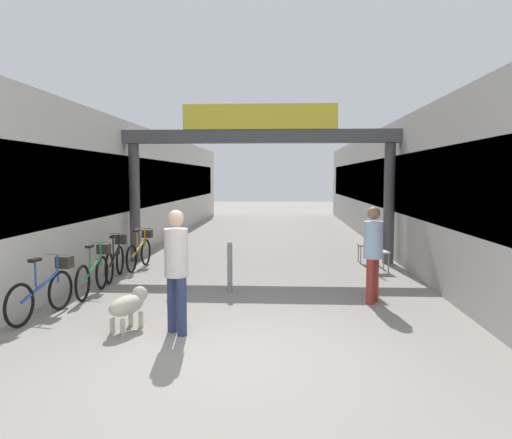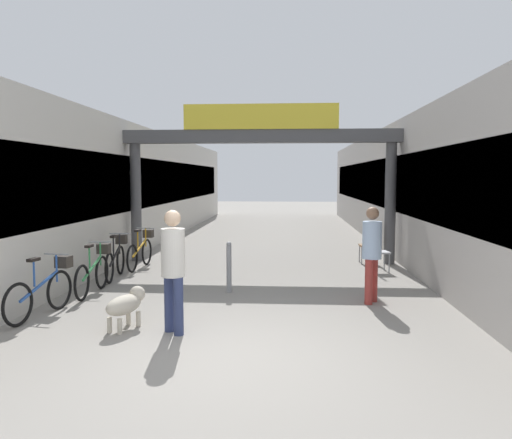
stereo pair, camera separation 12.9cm
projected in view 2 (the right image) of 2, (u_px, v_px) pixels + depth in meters
The scene contains 14 objects.
ground_plane at pixel (229, 357), 6.25m from camera, with size 80.00×80.00×0.00m, color gray.
storefront_left at pixel (122, 188), 17.37m from camera, with size 3.00×26.00×3.76m.
storefront_right at pixel (419, 188), 16.69m from camera, with size 3.00×26.00×3.76m.
arcade_sign_gateway at pixel (261, 152), 12.95m from camera, with size 7.40×0.47×4.11m.
pedestrian_with_dog at pixel (173, 263), 7.11m from camera, with size 0.48×0.48×1.78m.
pedestrian_companion at pixel (372, 248), 8.84m from camera, with size 0.46×0.46×1.72m.
dog_on_leash at pixel (127, 304), 7.39m from camera, with size 0.54×0.84×0.59m.
bicycle_blue_nearest at pixel (44, 289), 8.08m from camera, with size 0.47×1.67×0.98m.
bicycle_green_second at pixel (94, 271), 9.64m from camera, with size 0.46×1.69×0.98m.
bicycle_black_third at pixel (116, 258), 11.13m from camera, with size 0.46×1.69×0.98m.
bicycle_orange_farthest at pixel (141, 250), 12.35m from camera, with size 0.46×1.69×0.98m.
bollard_post_metal at pixel (229, 267), 9.72m from camera, with size 0.10×0.10×1.00m.
cafe_chair_aluminium_nearer at pixel (377, 249), 11.81m from camera, with size 0.45×0.45×0.89m.
cafe_chair_wood_farther at pixel (370, 243), 13.00m from camera, with size 0.41×0.41×0.89m.
Camera 2 is at (0.74, -6.05, 2.24)m, focal length 35.00 mm.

